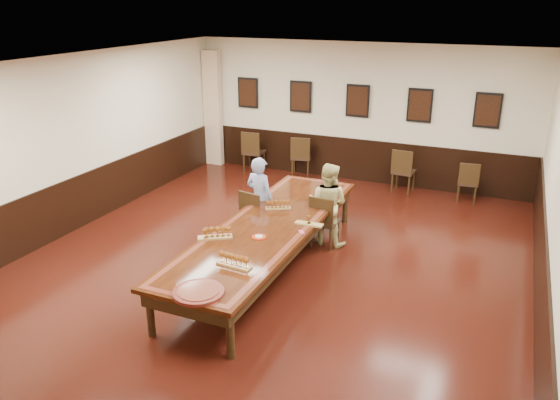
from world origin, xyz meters
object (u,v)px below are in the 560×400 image
at_px(spare_chair_b, 301,156).
at_px(conference_table, 267,233).
at_px(spare_chair_a, 254,151).
at_px(carved_platter, 198,292).
at_px(person_woman, 328,204).
at_px(chair_woman, 325,220).
at_px(person_man, 260,199).
at_px(chair_man, 257,215).
at_px(spare_chair_d, 468,181).
at_px(spare_chair_c, 404,170).

xyz_separation_m(spare_chair_b, conference_table, (1.30, -4.78, 0.12)).
bearing_deg(spare_chair_a, carved_platter, 106.85).
relative_size(person_woman, carved_platter, 2.06).
height_order(chair_woman, person_man, person_man).
relative_size(chair_man, carved_platter, 1.33).
bearing_deg(spare_chair_a, spare_chair_d, 174.20).
height_order(chair_man, person_woman, person_woman).
distance_m(spare_chair_d, person_man, 4.78).
relative_size(spare_chair_a, person_man, 0.68).
bearing_deg(person_woman, chair_woman, 90.00).
height_order(spare_chair_d, person_man, person_man).
distance_m(chair_man, person_woman, 1.29).
height_order(spare_chair_a, person_woman, person_woman).
height_order(chair_man, spare_chair_d, chair_man).
relative_size(chair_man, spare_chair_a, 0.93).
height_order(spare_chair_d, conference_table, spare_chair_d).
bearing_deg(person_man, person_woman, -154.96).
bearing_deg(spare_chair_c, spare_chair_b, 0.90).
bearing_deg(chair_man, conference_table, 136.83).
xyz_separation_m(spare_chair_a, spare_chair_d, (5.15, -0.15, -0.07)).
bearing_deg(carved_platter, chair_man, 103.54).
bearing_deg(spare_chair_d, chair_woman, 52.51).
xyz_separation_m(person_woman, carved_platter, (-0.44, -3.55, 0.04)).
distance_m(conference_table, carved_platter, 2.27).
bearing_deg(person_man, carved_platter, 114.76).
distance_m(chair_woman, person_man, 1.22).
height_order(spare_chair_c, conference_table, spare_chair_c).
xyz_separation_m(spare_chair_d, conference_table, (-2.62, -4.52, 0.17)).
bearing_deg(person_woman, person_man, 16.57).
bearing_deg(chair_man, spare_chair_a, -51.31).
bearing_deg(conference_table, spare_chair_d, 59.95).
height_order(person_man, carved_platter, person_man).
distance_m(chair_woman, conference_table, 1.32).
distance_m(person_man, carved_platter, 3.36).
bearing_deg(spare_chair_c, spare_chair_d, -178.43).
xyz_separation_m(person_man, person_woman, (1.18, 0.27, -0.02)).
bearing_deg(person_man, spare_chair_a, -50.43).
bearing_deg(spare_chair_c, person_woman, 83.53).
distance_m(spare_chair_d, conference_table, 5.23).
bearing_deg(spare_chair_b, spare_chair_d, 161.81).
height_order(spare_chair_b, conference_table, spare_chair_b).
bearing_deg(person_woman, carved_platter, 86.50).
height_order(chair_man, carved_platter, chair_man).
bearing_deg(chair_man, spare_chair_b, -68.29).
height_order(spare_chair_b, spare_chair_d, spare_chair_b).
distance_m(chair_man, carved_platter, 3.29).
bearing_deg(carved_platter, chair_woman, 82.91).
height_order(person_man, conference_table, person_man).
relative_size(chair_woman, person_woman, 0.64).
distance_m(spare_chair_c, carved_platter, 6.96).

